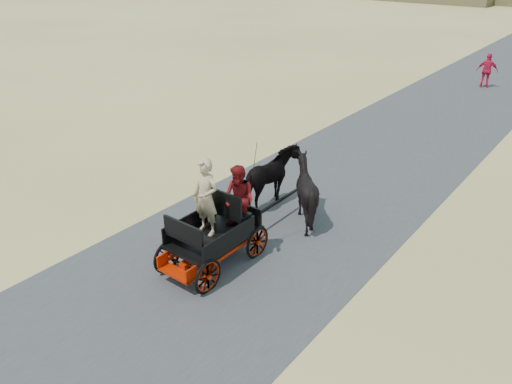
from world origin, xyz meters
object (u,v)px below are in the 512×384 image
Objects in this scene: carriage at (213,249)px; horse_right at (305,191)px; pedestrian at (487,71)px; horse_left at (271,180)px.

carriage is 3.09m from horse_right.
pedestrian is at bearing 88.94° from carriage.
pedestrian is at bearing -89.43° from horse_right.
horse_right reaches higher than carriage.
pedestrian is (-0.17, 17.31, 0.01)m from horse_right.
horse_right is (1.10, 0.00, 0.00)m from horse_left.
horse_left reaches higher than carriage.
pedestrian is (0.38, 20.31, 0.50)m from carriage.
horse_right is (0.55, 3.00, 0.49)m from carriage.
pedestrian reaches higher than horse_right.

